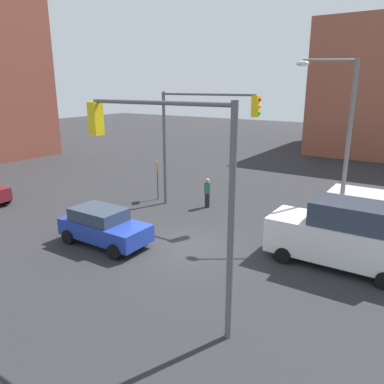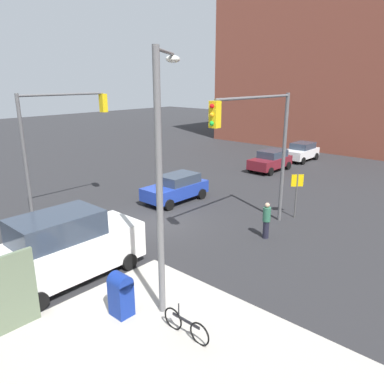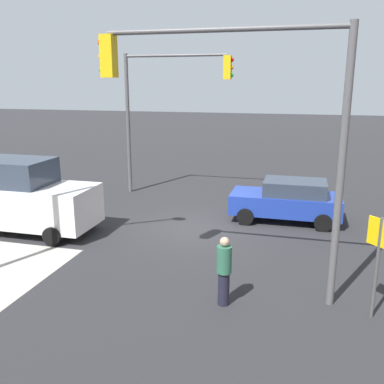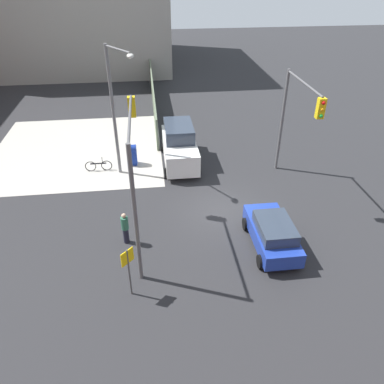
% 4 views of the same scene
% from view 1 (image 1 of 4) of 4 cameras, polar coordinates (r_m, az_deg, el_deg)
% --- Properties ---
extents(ground_plane, '(120.00, 120.00, 0.00)m').
position_cam_1_polar(ground_plane, '(16.72, -1.00, -8.17)').
color(ground_plane, '#28282B').
extents(traffic_signal_nw_corner, '(5.93, 0.36, 6.50)m').
position_cam_1_polar(traffic_signal_nw_corner, '(20.36, 0.90, 9.81)').
color(traffic_signal_nw_corner, '#59595B').
rests_on(traffic_signal_nw_corner, ground).
extents(traffic_signal_se_corner, '(5.09, 0.36, 6.50)m').
position_cam_1_polar(traffic_signal_se_corner, '(10.34, -3.34, 3.51)').
color(traffic_signal_se_corner, '#59595B').
rests_on(traffic_signal_se_corner, ground).
extents(street_lamp_corner, '(2.36, 1.63, 8.00)m').
position_cam_1_polar(street_lamp_corner, '(18.69, 21.80, 8.28)').
color(street_lamp_corner, slate).
rests_on(street_lamp_corner, ground).
extents(warning_sign_two_way, '(0.48, 0.48, 2.40)m').
position_cam_1_polar(warning_sign_two_way, '(23.02, -5.29, 2.84)').
color(warning_sign_two_way, '#4C4C4C').
rests_on(warning_sign_two_way, ground).
extents(mailbox_blue, '(0.56, 0.64, 1.43)m').
position_cam_1_polar(mailbox_blue, '(18.77, 24.07, -4.36)').
color(mailbox_blue, navy).
rests_on(mailbox_blue, ground).
extents(hatchback_blue, '(4.15, 2.02, 1.62)m').
position_cam_1_polar(hatchback_blue, '(17.07, -13.34, -5.05)').
color(hatchback_blue, '#1E389E').
rests_on(hatchback_blue, ground).
extents(van_white_delivery, '(5.40, 2.32, 2.62)m').
position_cam_1_polar(van_white_delivery, '(15.64, 21.94, -6.06)').
color(van_white_delivery, white).
rests_on(van_white_delivery, ground).
extents(pedestrian_crossing, '(0.36, 0.36, 1.73)m').
position_cam_1_polar(pedestrian_crossing, '(21.55, 2.35, -0.04)').
color(pedestrian_crossing, '#2D664C').
rests_on(pedestrian_crossing, ground).
extents(bicycle_leaning_on_fence, '(0.05, 1.75, 0.97)m').
position_cam_1_polar(bicycle_leaning_on_fence, '(21.05, 23.37, -3.36)').
color(bicycle_leaning_on_fence, black).
rests_on(bicycle_leaning_on_fence, ground).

